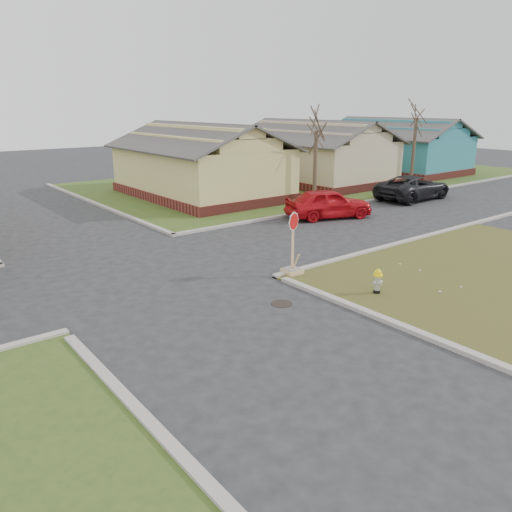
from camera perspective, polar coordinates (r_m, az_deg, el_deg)
ground at (r=14.13m, az=-5.20°, el=-6.96°), size 120.00×120.00×0.00m
verge_far_right at (r=41.29m, az=6.99°, el=8.89°), size 37.00×19.00×0.05m
curbs at (r=18.27m, az=-13.79°, el=-1.77°), size 80.00×40.00×0.12m
manhole at (r=14.97m, az=2.96°, el=-5.46°), size 0.64×0.64×0.01m
side_house_yellow at (r=32.41m, az=-6.42°, el=10.59°), size 7.60×11.60×4.70m
side_house_tan at (r=38.58m, az=6.56°, el=11.58°), size 7.60×11.60×4.70m
side_house_teal at (r=46.12m, az=15.68°, el=11.94°), size 7.60×11.60×4.70m
tree_mid_right at (r=29.94m, az=6.76°, el=9.99°), size 0.22×0.22×4.20m
tree_far_right at (r=37.76m, az=17.54°, el=11.18°), size 0.22×0.22×4.76m
fire_hydrant at (r=15.97m, az=13.72°, el=-2.65°), size 0.30×0.30×0.79m
stop_sign at (r=17.35m, az=4.18°, el=-0.49°), size 0.62×0.61×2.19m
red_sedan at (r=26.40m, az=8.29°, el=5.98°), size 4.88×3.26×1.54m
dark_pickup at (r=32.91m, az=17.51°, el=7.49°), size 5.46×2.60×1.50m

